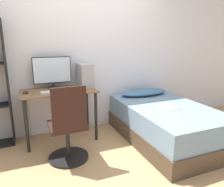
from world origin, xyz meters
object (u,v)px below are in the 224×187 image
(monitor, at_px, (52,71))
(keyboard, at_px, (55,92))
(office_chair, at_px, (68,132))
(pc_tower, at_px, (85,75))
(bed, at_px, (165,123))

(monitor, distance_m, keyboard, 0.39)
(monitor, xyz_separation_m, keyboard, (-0.02, -0.30, -0.24))
(office_chair, xyz_separation_m, monitor, (-0.04, 0.86, 0.64))
(office_chair, distance_m, pc_tower, 1.04)
(office_chair, relative_size, monitor, 1.76)
(pc_tower, bearing_deg, keyboard, -158.09)
(monitor, bearing_deg, pc_tower, -12.16)
(office_chair, height_order, monitor, monitor)
(keyboard, bearing_deg, monitor, 86.20)
(monitor, relative_size, keyboard, 1.45)
(office_chair, height_order, bed, office_chair)
(bed, bearing_deg, monitor, 151.84)
(keyboard, bearing_deg, pc_tower, 21.91)
(office_chair, bearing_deg, pc_tower, 59.96)
(pc_tower, bearing_deg, monitor, 167.84)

